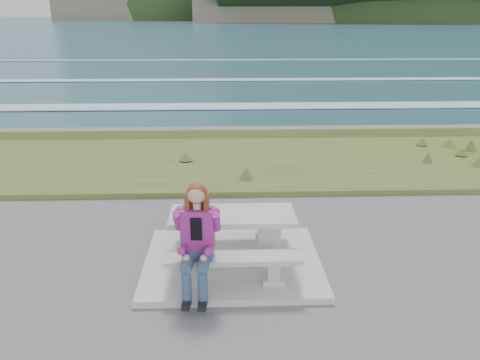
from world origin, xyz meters
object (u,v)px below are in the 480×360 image
Objects in this scene: bench_landward at (234,262)px; bench_seaward at (232,219)px; picnic_table at (232,224)px; seated_woman at (197,256)px.

bench_seaward is at bearing 90.00° from bench_landward.
picnic_table reaches higher than bench_seaward.
seated_woman is at bearing -107.07° from bench_seaward.
picnic_table is at bearing 65.33° from seated_woman.
bench_seaward is (0.00, 1.40, 0.00)m from bench_landward.
bench_landward is at bearing -90.00° from picnic_table.
bench_seaward is at bearing 90.00° from picnic_table.
picnic_table is 1.23× the size of seated_woman.
seated_woman reaches higher than bench_landward.
bench_landward is at bearing -90.00° from bench_seaward.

